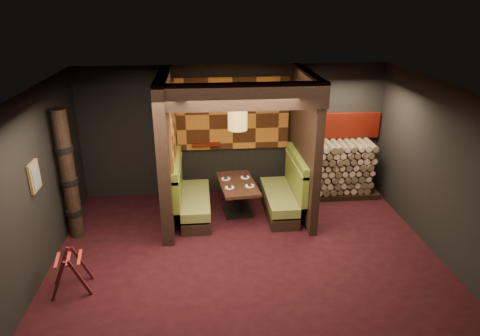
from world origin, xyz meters
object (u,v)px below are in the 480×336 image
luggage_rack (70,271)px  totem_column (69,176)px  booth_bench_left (190,198)px  dining_table (238,193)px  pendant_lamp (238,118)px  booth_bench_right (284,194)px  firewood_stack (339,169)px

luggage_rack → totem_column: (-0.33, 1.62, 0.85)m
booth_bench_left → dining_table: (0.95, 0.06, 0.04)m
dining_table → pendant_lamp: pendant_lamp is taller
booth_bench_right → luggage_rack: (-3.65, -2.17, -0.07)m
booth_bench_left → pendant_lamp: pendant_lamp is taller
booth_bench_right → firewood_stack: 1.54m
booth_bench_right → luggage_rack: size_ratio=2.37×
totem_column → firewood_stack: bearing=13.2°
booth_bench_left → totem_column: totem_column is taller
booth_bench_left → totem_column: size_ratio=0.67×
totem_column → booth_bench_left: bearing=14.8°
luggage_rack → booth_bench_left: bearing=51.0°
booth_bench_right → totem_column: totem_column is taller
pendant_lamp → totem_column: (-3.04, -0.56, -0.83)m
dining_table → totem_column: 3.19m
dining_table → booth_bench_left: bearing=-176.4°
booth_bench_right → pendant_lamp: 1.87m
booth_bench_left → totem_column: 2.30m
booth_bench_right → firewood_stack: bearing=27.3°
pendant_lamp → firewood_stack: size_ratio=0.61×
booth_bench_left → luggage_rack: size_ratio=2.37×
dining_table → firewood_stack: bearing=15.6°
firewood_stack → luggage_rack: bearing=-150.2°
booth_bench_left → luggage_rack: 2.79m
booth_bench_left → booth_bench_right: 1.89m
booth_bench_right → luggage_rack: 4.24m
luggage_rack → booth_bench_right: bearing=30.7°
dining_table → totem_column: bearing=-168.7°
booth_bench_left → firewood_stack: bearing=12.2°
pendant_lamp → booth_bench_right: bearing=-0.6°
luggage_rack → firewood_stack: 5.77m
booth_bench_right → firewood_stack: (1.35, 0.70, 0.21)m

